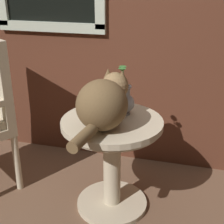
% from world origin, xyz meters
% --- Properties ---
extents(ground_plane, '(6.00, 6.00, 0.00)m').
position_xyz_m(ground_plane, '(0.00, 0.00, 0.00)').
color(ground_plane, brown).
extents(wicker_side_table, '(0.59, 0.59, 0.60)m').
position_xyz_m(wicker_side_table, '(0.22, 0.13, 0.41)').
color(wicker_side_table, beige).
rests_on(wicker_side_table, ground_plane).
extents(cat, '(0.30, 0.60, 0.28)m').
position_xyz_m(cat, '(0.20, 0.03, 0.74)').
color(cat, brown).
rests_on(cat, wicker_side_table).
extents(pewter_vase_with_ivy, '(0.11, 0.12, 0.29)m').
position_xyz_m(pewter_vase_with_ivy, '(0.27, 0.24, 0.68)').
color(pewter_vase_with_ivy, '#99999E').
rests_on(pewter_vase_with_ivy, wicker_side_table).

